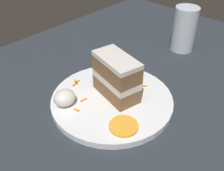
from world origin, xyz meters
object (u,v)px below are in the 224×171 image
at_px(cream_dollop, 65,98).
at_px(orange_garnish, 124,126).
at_px(plate, 112,100).
at_px(drinking_glass, 184,32).
at_px(cake_slice, 116,77).

bearing_deg(cream_dollop, orange_garnish, -76.84).
relative_size(plate, drinking_glass, 2.11).
height_order(plate, cream_dollop, cream_dollop).
distance_m(cake_slice, cream_dollop, 0.13).
bearing_deg(drinking_glass, plate, -177.03).
bearing_deg(cream_dollop, plate, -35.43).
bearing_deg(drinking_glass, orange_garnish, -165.95).
bearing_deg(orange_garnish, plate, 56.53).
bearing_deg(plate, orange_garnish, -123.47).
xyz_separation_m(cream_dollop, drinking_glass, (0.44, -0.05, 0.03)).
distance_m(cake_slice, orange_garnish, 0.12).
bearing_deg(orange_garnish, cake_slice, 49.81).
relative_size(cake_slice, cream_dollop, 2.45).
relative_size(plate, orange_garnish, 4.66).
distance_m(cream_dollop, drinking_glass, 0.44).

